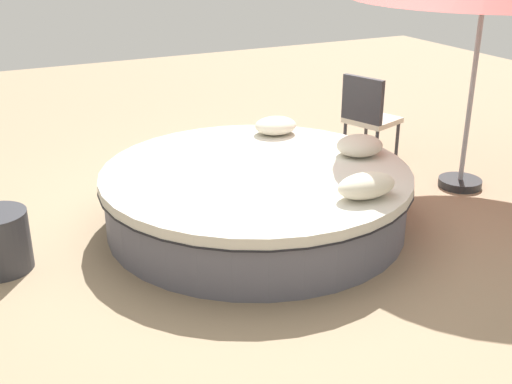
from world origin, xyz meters
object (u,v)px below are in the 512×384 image
Objects in this scene: round_bed at (256,197)px; throw_pillow_2 at (276,126)px; throw_pillow_0 at (366,186)px; throw_pillow_1 at (360,146)px; patio_chair at (368,112)px.

throw_pillow_2 reaches higher than round_bed.
throw_pillow_1 is (-0.53, -0.86, -0.01)m from throw_pillow_0.
patio_chair reaches higher than round_bed.
throw_pillow_0 is at bearing 85.22° from throw_pillow_2.
patio_chair is at bearing -172.00° from throw_pillow_2.
throw_pillow_2 is at bearing -94.78° from throw_pillow_0.
round_bed is 1.09m from throw_pillow_1.
throw_pillow_0 is 1.80m from throw_pillow_2.
throw_pillow_0 reaches higher than throw_pillow_2.
throw_pillow_2 is (-0.65, -0.85, 0.35)m from round_bed.
throw_pillow_2 is 0.44× the size of patio_chair.
round_bed is 6.30× the size of throw_pillow_2.
throw_pillow_1 is at bearing -121.90° from throw_pillow_0.
patio_chair reaches higher than throw_pillow_2.
throw_pillow_0 is at bearing 58.10° from throw_pillow_1.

